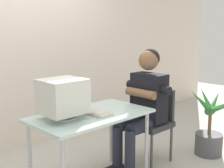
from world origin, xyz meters
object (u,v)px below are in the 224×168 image
keyboard (90,111)px  person_seated (143,102)px  potted_plant (209,131)px  office_chair (153,119)px  crt_monitor (63,97)px  desk (91,121)px

keyboard → person_seated: (0.69, -0.08, -0.02)m
person_seated → potted_plant: size_ratio=1.59×
office_chair → person_seated: size_ratio=0.65×
crt_monitor → potted_plant: bearing=-14.9°
potted_plant → keyboard: bearing=162.7°
office_chair → potted_plant: bearing=-31.8°
crt_monitor → office_chair: crt_monitor is taller
desk → office_chair: (0.89, -0.04, -0.16)m
keyboard → person_seated: size_ratio=0.35×
desk → crt_monitor: crt_monitor is taller
keyboard → office_chair: size_ratio=0.54×
desk → office_chair: bearing=-2.6°
potted_plant → office_chair: bearing=148.2°
crt_monitor → keyboard: (0.30, -0.01, -0.18)m
crt_monitor → desk: bearing=-10.2°
desk → person_seated: (0.71, -0.04, 0.07)m
desk → keyboard: keyboard is taller
crt_monitor → keyboard: bearing=-2.1°
desk → potted_plant: size_ratio=1.40×
keyboard → office_chair: 0.91m
potted_plant → desk: bearing=164.3°
desk → person_seated: person_seated is taller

